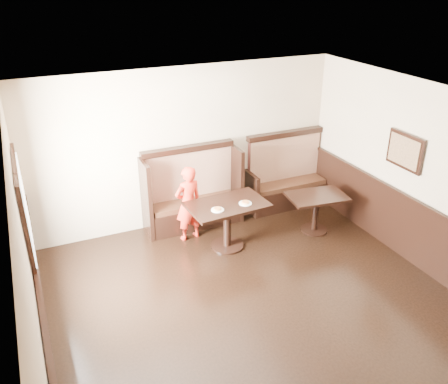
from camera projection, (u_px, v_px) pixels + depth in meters
ground at (286, 340)px, 5.94m from camera, size 7.00×7.00×0.00m
room_shell at (256, 290)px, 5.77m from camera, size 7.00×7.00×7.00m
booth_main at (192, 197)px, 8.43m from camera, size 1.75×0.72×1.45m
booth_neighbor at (286, 181)px, 9.17m from camera, size 1.65×0.72×1.45m
table_main at (227, 214)px, 7.67m from camera, size 1.31×0.86×0.80m
table_neighbor at (316, 204)px, 8.20m from camera, size 1.06×0.77×0.69m
child at (188, 203)px, 7.90m from camera, size 0.53×0.40×1.32m
pizza_plate_left at (218, 209)px, 7.38m from camera, size 0.20×0.20×0.04m
pizza_plate_right at (245, 203)px, 7.58m from camera, size 0.21×0.21×0.04m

